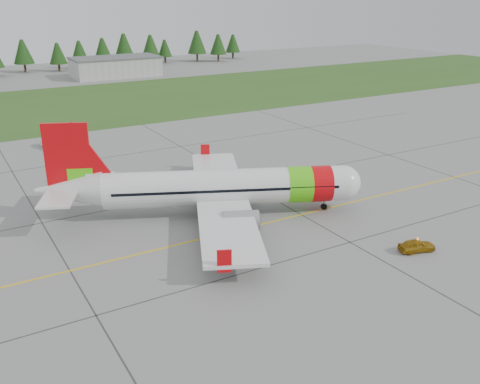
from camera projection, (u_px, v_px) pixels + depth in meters
ground at (264, 267)px, 47.32m from camera, size 320.00×320.00×0.00m
aircraft at (218, 188)px, 57.67m from camera, size 33.12×31.43×10.59m
follow_me_car at (418, 234)px, 49.63m from camera, size 1.53×1.68×3.51m
service_van at (47, 133)px, 82.87m from camera, size 1.80×1.73×4.60m
grass_strip at (56, 107)px, 113.63m from camera, size 320.00×50.00×0.03m
taxi_guideline at (221, 234)px, 53.78m from camera, size 120.00×0.25×0.02m
hangar_east at (116, 67)px, 153.64m from camera, size 24.00×12.00×5.20m
treeline at (11, 57)px, 157.17m from camera, size 160.00×8.00×10.00m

